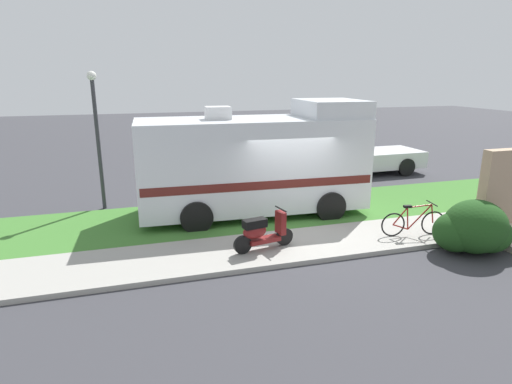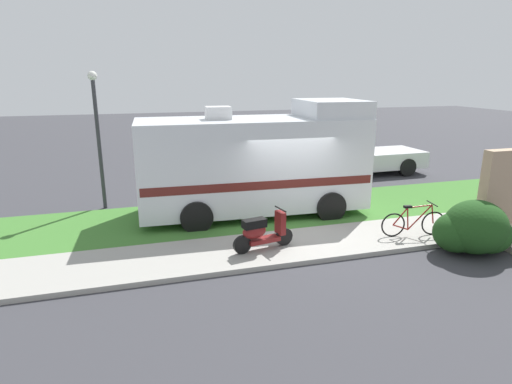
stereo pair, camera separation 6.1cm
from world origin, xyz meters
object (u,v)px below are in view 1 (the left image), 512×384
(bicycle, at_px, (413,222))
(bottle_green, at_px, (484,221))
(motorhome_rv, at_px, (256,162))
(scooter, at_px, (262,232))
(pickup_truck_near, at_px, (352,152))
(street_lamp_post, at_px, (97,128))

(bicycle, distance_m, bottle_green, 2.45)
(motorhome_rv, xyz_separation_m, bicycle, (3.33, -3.16, -1.16))
(scooter, bearing_deg, pickup_truck_near, 48.24)
(pickup_truck_near, distance_m, bottle_green, 7.15)
(scooter, relative_size, pickup_truck_near, 0.31)
(bicycle, xyz_separation_m, street_lamp_post, (-7.86, 5.15, 2.12))
(bottle_green, bearing_deg, street_lamp_post, 154.00)
(scooter, height_order, street_lamp_post, street_lamp_post)
(motorhome_rv, height_order, pickup_truck_near, motorhome_rv)
(scooter, xyz_separation_m, street_lamp_post, (-3.81, 4.92, 2.02))
(bottle_green, distance_m, street_lamp_post, 11.70)
(motorhome_rv, relative_size, street_lamp_post, 1.58)
(motorhome_rv, relative_size, bottle_green, 24.94)
(scooter, xyz_separation_m, bottle_green, (6.49, -0.10, -0.34))
(motorhome_rv, distance_m, pickup_truck_near, 6.89)
(motorhome_rv, bearing_deg, street_lamp_post, 156.28)
(motorhome_rv, relative_size, pickup_truck_near, 1.33)
(pickup_truck_near, bearing_deg, scooter, -131.76)
(scooter, height_order, bottle_green, scooter)
(bicycle, relative_size, bottle_green, 6.31)
(bicycle, distance_m, pickup_truck_near, 7.57)
(bicycle, bearing_deg, street_lamp_post, 146.78)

